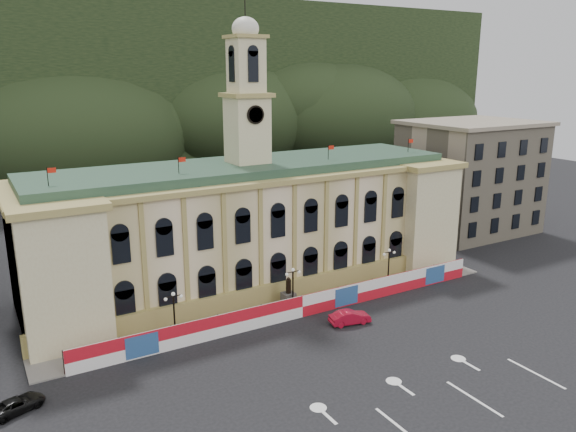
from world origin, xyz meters
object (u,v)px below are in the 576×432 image
statue (288,298)px  lamp_center (293,285)px  red_sedan (350,317)px  black_suv (17,405)px

statue → lamp_center: 2.14m
red_sedan → statue: bearing=37.7°
lamp_center → black_suv: size_ratio=1.09×
lamp_center → red_sedan: (3.57, -6.10, -2.33)m
red_sedan → lamp_center: bearing=41.4°
statue → red_sedan: size_ratio=0.78×
statue → black_suv: size_ratio=0.79×
black_suv → red_sedan: bearing=-110.2°
red_sedan → black_suv: bearing=100.3°
lamp_center → statue: bearing=90.0°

